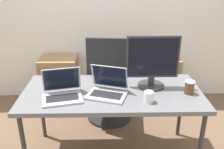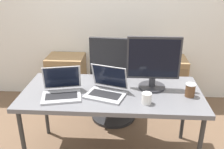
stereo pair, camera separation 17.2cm
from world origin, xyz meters
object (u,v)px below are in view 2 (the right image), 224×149
at_px(cabinet_left, 67,79).
at_px(cabinet_right, 166,81).
at_px(laptop_left, 62,90).
at_px(coffee_cup_brown, 190,90).
at_px(coffee_cup_white, 147,98).
at_px(monitor, 153,64).
at_px(laptop_right, 107,89).
at_px(office_chair, 113,89).

bearing_deg(cabinet_left, cabinet_right, 0.00).
height_order(laptop_left, coffee_cup_brown, laptop_left).
height_order(cabinet_left, laptop_left, laptop_left).
relative_size(coffee_cup_white, coffee_cup_brown, 0.80).
bearing_deg(monitor, laptop_left, -165.98).
bearing_deg(monitor, coffee_cup_white, -103.08).
xyz_separation_m(cabinet_right, laptop_right, (-0.72, -1.18, 0.45)).
xyz_separation_m(laptop_left, monitor, (0.81, 0.20, 0.19)).
height_order(laptop_left, coffee_cup_white, laptop_left).
relative_size(monitor, coffee_cup_brown, 4.16).
bearing_deg(cabinet_left, laptop_right, -60.57).
relative_size(cabinet_right, coffee_cup_brown, 5.66).
relative_size(laptop_left, coffee_cup_brown, 3.21).
bearing_deg(laptop_left, cabinet_left, 102.28).
xyz_separation_m(office_chair, laptop_left, (-0.41, -0.76, 0.36)).
height_order(laptop_right, monitor, monitor).
bearing_deg(office_chair, coffee_cup_brown, -44.20).
xyz_separation_m(cabinet_right, coffee_cup_brown, (0.01, -1.18, 0.46)).
bearing_deg(laptop_right, laptop_left, -172.54).
xyz_separation_m(laptop_right, coffee_cup_brown, (0.74, 0.00, 0.01)).
relative_size(laptop_left, laptop_right, 0.97).
bearing_deg(coffee_cup_white, cabinet_right, 74.16).
bearing_deg(cabinet_right, laptop_left, -132.34).
relative_size(cabinet_right, monitor, 1.36).
bearing_deg(office_chair, monitor, -53.88).
height_order(office_chair, laptop_left, office_chair).
bearing_deg(coffee_cup_white, cabinet_left, 127.28).
height_order(laptop_left, laptop_right, laptop_left).
relative_size(cabinet_right, laptop_left, 1.76).
relative_size(cabinet_left, cabinet_right, 1.00).
bearing_deg(monitor, laptop_right, -160.06).
height_order(office_chair, cabinet_left, office_chair).
bearing_deg(cabinet_right, cabinet_left, 180.00).
bearing_deg(laptop_right, coffee_cup_white, -23.46).
distance_m(cabinet_right, laptop_right, 1.45).
relative_size(laptop_right, coffee_cup_white, 4.17).
height_order(cabinet_right, laptop_right, laptop_right).
xyz_separation_m(cabinet_right, coffee_cup_white, (-0.38, -1.33, 0.45)).
distance_m(cabinet_left, monitor, 1.62).
bearing_deg(laptop_right, cabinet_right, 58.43).
bearing_deg(laptop_right, office_chair, 88.95).
xyz_separation_m(laptop_right, monitor, (0.42, 0.15, 0.19)).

